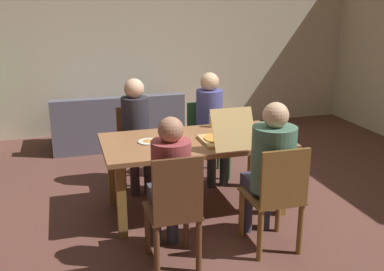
# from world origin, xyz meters

# --- Properties ---
(ground_plane) EXTENTS (20.00, 20.00, 0.00)m
(ground_plane) POSITION_xyz_m (0.00, 0.00, 0.00)
(ground_plane) COLOR brown
(back_wall) EXTENTS (7.08, 0.12, 2.68)m
(back_wall) POSITION_xyz_m (0.00, 3.00, 1.34)
(back_wall) COLOR beige
(back_wall) RESTS_ON ground
(dining_table) EXTENTS (1.75, 0.92, 0.73)m
(dining_table) POSITION_xyz_m (0.00, 0.00, 0.63)
(dining_table) COLOR #97623C
(dining_table) RESTS_ON ground
(chair_0) EXTENTS (0.44, 0.42, 0.85)m
(chair_0) POSITION_xyz_m (0.41, 0.87, 0.47)
(chair_0) COLOR #366639
(chair_0) RESTS_ON ground
(person_0) EXTENTS (0.30, 0.52, 1.23)m
(person_0) POSITION_xyz_m (0.41, 0.73, 0.71)
(person_0) COLOR #2B3336
(person_0) RESTS_ON ground
(chair_1) EXTENTS (0.42, 0.45, 0.92)m
(chair_1) POSITION_xyz_m (0.41, -0.92, 0.48)
(chair_1) COLOR brown
(chair_1) RESTS_ON ground
(person_1) EXTENTS (0.36, 0.50, 1.24)m
(person_1) POSITION_xyz_m (0.41, -0.79, 0.73)
(person_1) COLOR #363548
(person_1) RESTS_ON ground
(chair_2) EXTENTS (0.39, 0.43, 0.95)m
(chair_2) POSITION_xyz_m (-0.44, -0.95, 0.49)
(chair_2) COLOR brown
(chair_2) RESTS_ON ground
(person_2) EXTENTS (0.30, 0.50, 1.19)m
(person_2) POSITION_xyz_m (-0.44, -0.80, 0.69)
(person_2) COLOR #373B49
(person_2) RESTS_ON ground
(chair_3) EXTENTS (0.39, 0.38, 0.86)m
(chair_3) POSITION_xyz_m (-0.44, 0.87, 0.47)
(chair_3) COLOR brown
(chair_3) RESTS_ON ground
(person_3) EXTENTS (0.30, 0.49, 1.20)m
(person_3) POSITION_xyz_m (-0.44, 0.73, 0.70)
(person_3) COLOR #423237
(person_3) RESTS_ON ground
(pizza_box_0) EXTENTS (0.38, 0.57, 0.37)m
(pizza_box_0) POSITION_xyz_m (0.22, -0.19, 0.78)
(pizza_box_0) COLOR tan
(pizza_box_0) RESTS_ON dining_table
(plate_0) EXTENTS (0.20, 0.20, 0.03)m
(plate_0) POSITION_xyz_m (-0.44, 0.03, 0.74)
(plate_0) COLOR white
(plate_0) RESTS_ON dining_table
(plate_1) EXTENTS (0.25, 0.25, 0.01)m
(plate_1) POSITION_xyz_m (0.65, 0.08, 0.73)
(plate_1) COLOR white
(plate_1) RESTS_ON dining_table
(plate_2) EXTENTS (0.23, 0.23, 0.03)m
(plate_2) POSITION_xyz_m (-0.31, -0.24, 0.74)
(plate_2) COLOR white
(plate_2) RESTS_ON dining_table
(drinking_glass_0) EXTENTS (0.07, 0.07, 0.13)m
(drinking_glass_0) POSITION_xyz_m (0.30, 0.36, 0.79)
(drinking_glass_0) COLOR #E6C95B
(drinking_glass_0) RESTS_ON dining_table
(drinking_glass_1) EXTENTS (0.08, 0.08, 0.10)m
(drinking_glass_1) POSITION_xyz_m (0.61, -0.17, 0.78)
(drinking_glass_1) COLOR #B84933
(drinking_glass_1) RESTS_ON dining_table
(drinking_glass_2) EXTENTS (0.08, 0.08, 0.13)m
(drinking_glass_2) POSITION_xyz_m (0.48, 0.39, 0.79)
(drinking_glass_2) COLOR silver
(drinking_glass_2) RESTS_ON dining_table
(couch) EXTENTS (1.79, 0.79, 0.75)m
(couch) POSITION_xyz_m (-0.47, 2.27, 0.28)
(couch) COLOR slate
(couch) RESTS_ON ground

